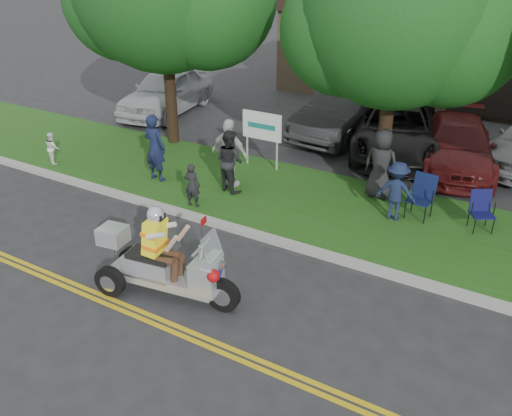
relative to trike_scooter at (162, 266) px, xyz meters
The scene contains 21 objects.
ground 1.55m from the trike_scooter, ahead, with size 120.00×120.00×0.00m, color #28282B.
centerline_near 1.73m from the trike_scooter, 30.07° to the right, with size 60.00×0.10×0.01m, color gold.
centerline_far 1.66m from the trike_scooter, 24.86° to the right, with size 60.00×0.10×0.01m, color gold.
curb 3.21m from the trike_scooter, 63.96° to the left, with size 60.00×0.25×0.12m, color #A8A89E.
grass_verge 5.20m from the trike_scooter, 74.48° to the left, with size 60.00×4.00×0.10m, color #274E14.
tree_mid 8.19m from the trike_scooter, 74.57° to the left, with size 5.88×4.80×7.05m.
business_sign 6.58m from the trike_scooter, 103.38° to the left, with size 1.25×0.06×1.75m.
trike_scooter is the anchor object (origin of this frame).
lawn_chair_a 6.55m from the trike_scooter, 59.05° to the left, with size 0.61×0.63×1.06m.
lawn_chair_b 7.38m from the trike_scooter, 50.34° to the left, with size 0.68×0.69×0.93m.
spectator_adult_left 5.43m from the trike_scooter, 131.14° to the left, with size 0.68×0.45×1.87m, color #161C3D.
spectator_adult_mid 4.75m from the trike_scooter, 107.49° to the left, with size 0.81×0.63×1.67m, color black.
spectator_adult_right 5.00m from the trike_scooter, 108.17° to the left, with size 1.10×0.46×1.88m, color silver.
spectator_chair_a 5.89m from the trike_scooter, 60.89° to the left, with size 0.94×0.54×1.45m, color #172142.
spectator_chair_b 6.50m from the trike_scooter, 70.79° to the left, with size 0.89×0.58×1.83m, color black.
child_left 3.67m from the trike_scooter, 117.72° to the left, with size 0.41×0.27×1.14m, color black.
child_right 7.82m from the trike_scooter, 153.73° to the left, with size 0.46×0.36×0.95m, color white.
parked_car_far_left 12.24m from the trike_scooter, 128.50° to the left, with size 2.00×4.98×1.70m, color silver.
parked_car_left 10.63m from the trike_scooter, 93.33° to the left, with size 1.83×5.24×1.73m, color #2F2F31.
parked_car_mid 9.86m from the trike_scooter, 81.94° to the left, with size 2.55×5.52×1.53m, color black.
parked_car_right 10.07m from the trike_scooter, 70.48° to the left, with size 1.95×4.80×1.39m, color #561414.
Camera 1 is at (4.52, -6.29, 6.22)m, focal length 38.00 mm.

